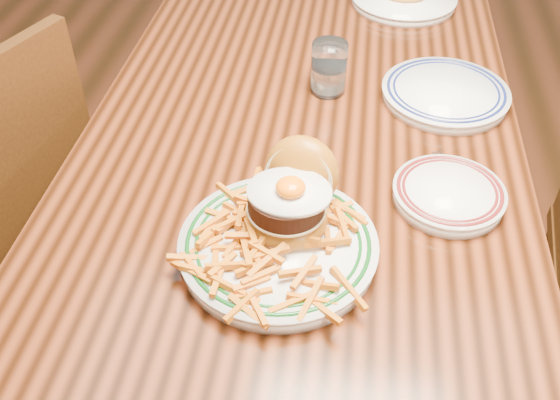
# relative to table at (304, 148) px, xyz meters

# --- Properties ---
(floor) EXTENTS (6.00, 6.00, 0.00)m
(floor) POSITION_rel_table_xyz_m (0.00, 0.00, -0.66)
(floor) COLOR black
(floor) RESTS_ON ground
(table) EXTENTS (0.85, 1.60, 0.75)m
(table) POSITION_rel_table_xyz_m (0.00, 0.00, 0.00)
(table) COLOR black
(table) RESTS_ON floor
(main_plate) EXTENTS (0.31, 0.33, 0.15)m
(main_plate) POSITION_rel_table_xyz_m (0.00, -0.37, 0.13)
(main_plate) COLOR white
(main_plate) RESTS_ON table
(side_plate) EXTENTS (0.19, 0.20, 0.03)m
(side_plate) POSITION_rel_table_xyz_m (0.27, -0.23, 0.10)
(side_plate) COLOR white
(side_plate) RESTS_ON table
(rear_plate) EXTENTS (0.26, 0.26, 0.03)m
(rear_plate) POSITION_rel_table_xyz_m (0.28, 0.09, 0.10)
(rear_plate) COLOR white
(rear_plate) RESTS_ON table
(water_glass) EXTENTS (0.07, 0.07, 0.11)m
(water_glass) POSITION_rel_table_xyz_m (0.04, 0.09, 0.14)
(water_glass) COLOR white
(water_glass) RESTS_ON table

